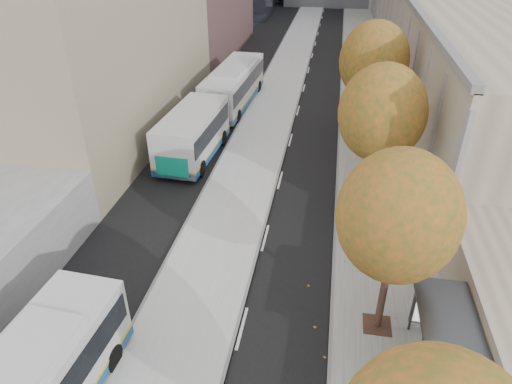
# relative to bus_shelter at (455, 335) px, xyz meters

# --- Properties ---
(bus_platform) EXTENTS (4.25, 150.00, 0.15)m
(bus_platform) POSITION_rel_bus_shelter_xyz_m (-9.56, 24.04, -2.11)
(bus_platform) COLOR #B4B4B4
(bus_platform) RESTS_ON ground
(sidewalk) EXTENTS (4.75, 150.00, 0.08)m
(sidewalk) POSITION_rel_bus_shelter_xyz_m (-1.56, 24.04, -2.15)
(sidewalk) COLOR gray
(sidewalk) RESTS_ON ground
(building_tan) EXTENTS (18.00, 92.00, 8.00)m
(building_tan) POSITION_rel_bus_shelter_xyz_m (9.81, 53.04, 1.81)
(building_tan) COLOR gray
(building_tan) RESTS_ON ground
(bus_shelter) EXTENTS (1.90, 4.40, 2.53)m
(bus_shelter) POSITION_rel_bus_shelter_xyz_m (0.00, 0.00, 0.00)
(bus_shelter) COLOR #383A3F
(bus_shelter) RESTS_ON sidewalk
(tree_c) EXTENTS (4.20, 4.20, 7.28)m
(tree_c) POSITION_rel_bus_shelter_xyz_m (-2.09, 2.04, 3.06)
(tree_c) COLOR black
(tree_c) RESTS_ON sidewalk
(tree_d) EXTENTS (4.40, 4.40, 7.60)m
(tree_d) POSITION_rel_bus_shelter_xyz_m (-2.09, 11.04, 3.28)
(tree_d) COLOR black
(tree_d) RESTS_ON sidewalk
(tree_e) EXTENTS (4.60, 4.60, 7.92)m
(tree_e) POSITION_rel_bus_shelter_xyz_m (-2.09, 20.04, 3.50)
(tree_e) COLOR black
(tree_e) RESTS_ON sidewalk
(bus_far) EXTENTS (3.81, 19.41, 3.22)m
(bus_far) POSITION_rel_bus_shelter_xyz_m (-13.10, 21.02, -0.43)
(bus_far) COLOR silver
(bus_far) RESTS_ON ground
(distant_car) EXTENTS (2.25, 4.33, 1.41)m
(distant_car) POSITION_rel_bus_shelter_xyz_m (-12.99, 32.04, -1.48)
(distant_car) COLOR silver
(distant_car) RESTS_ON ground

